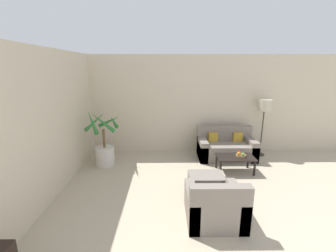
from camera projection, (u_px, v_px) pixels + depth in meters
wall_back at (215, 105)px, 6.28m from camera, size 8.49×0.06×2.70m
wall_left at (7, 146)px, 2.95m from camera, size 0.06×8.34×2.70m
potted_palm at (105, 147)px, 5.49m from camera, size 0.86×0.84×1.41m
sofa_loveseat at (226, 148)px, 5.99m from camera, size 1.48×0.76×0.81m
floor_lamp at (265, 108)px, 5.93m from camera, size 0.34×0.34×1.55m
coffee_table at (235, 159)px, 5.16m from camera, size 0.85×0.51×0.37m
fruit_bowl at (241, 155)px, 5.15m from camera, size 0.22×0.22×0.04m
apple_red at (239, 152)px, 5.20m from camera, size 0.07×0.07×0.07m
apple_green at (243, 154)px, 5.08m from camera, size 0.07×0.07×0.07m
orange_fruit at (239, 153)px, 5.11m from camera, size 0.08×0.08×0.08m
armchair at (215, 206)px, 3.52m from camera, size 0.88×0.86×0.77m
ottoman at (206, 184)px, 4.27m from camera, size 0.65×0.46×0.40m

